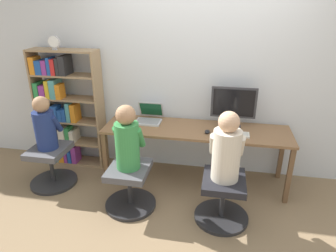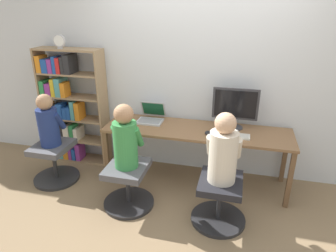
% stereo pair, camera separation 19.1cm
% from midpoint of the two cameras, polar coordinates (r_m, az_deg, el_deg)
% --- Properties ---
extents(ground_plane, '(14.00, 14.00, 0.00)m').
position_cam_midpoint_polar(ground_plane, '(3.61, 2.91, -12.77)').
color(ground_plane, '#846B4C').
extents(wall_back, '(10.00, 0.05, 2.60)m').
position_cam_midpoint_polar(wall_back, '(3.69, 4.78, 10.22)').
color(wall_back, silver).
rests_on(wall_back, ground_plane).
extents(desk, '(2.18, 0.60, 0.71)m').
position_cam_midpoint_polar(desk, '(3.55, 3.79, -1.50)').
color(desk, brown).
rests_on(desk, ground_plane).
extents(desktop_monitor, '(0.52, 0.21, 0.48)m').
position_cam_midpoint_polar(desktop_monitor, '(3.55, 10.84, 3.70)').
color(desktop_monitor, '#333338').
rests_on(desktop_monitor, desk).
extents(laptop, '(0.31, 0.33, 0.23)m').
position_cam_midpoint_polar(laptop, '(3.73, -5.08, 1.60)').
color(laptop, '#B7B7BC').
rests_on(laptop, desk).
extents(keyboard, '(0.40, 0.13, 0.03)m').
position_cam_midpoint_polar(keyboard, '(3.40, 10.38, -1.49)').
color(keyboard, silver).
rests_on(keyboard, desk).
extents(computer_mouse_by_keyboard, '(0.06, 0.09, 0.03)m').
position_cam_midpoint_polar(computer_mouse_by_keyboard, '(3.41, 5.90, -1.10)').
color(computer_mouse_by_keyboard, black).
rests_on(computer_mouse_by_keyboard, desk).
extents(office_chair_left, '(0.56, 0.56, 0.49)m').
position_cam_midpoint_polar(office_chair_left, '(3.14, 8.60, -13.36)').
color(office_chair_left, '#262628').
rests_on(office_chair_left, ground_plane).
extents(office_chair_right, '(0.56, 0.56, 0.49)m').
position_cam_midpoint_polar(office_chair_right, '(3.32, -8.97, -11.20)').
color(office_chair_right, '#262628').
rests_on(office_chair_right, ground_plane).
extents(person_at_monitor, '(0.33, 0.31, 0.70)m').
position_cam_midpoint_polar(person_at_monitor, '(2.86, 9.25, -4.43)').
color(person_at_monitor, beige).
rests_on(person_at_monitor, office_chair_left).
extents(person_at_laptop, '(0.30, 0.29, 0.68)m').
position_cam_midpoint_polar(person_at_laptop, '(3.05, -9.56, -2.58)').
color(person_at_laptop, '#388C47').
rests_on(person_at_laptop, office_chair_right).
extents(bookshelf, '(0.88, 0.26, 1.55)m').
position_cam_midpoint_polar(bookshelf, '(4.21, -20.73, 2.79)').
color(bookshelf, '#997A56').
rests_on(bookshelf, ground_plane).
extents(desk_clock, '(0.15, 0.03, 0.17)m').
position_cam_midpoint_polar(desk_clock, '(3.95, -22.27, 14.57)').
color(desk_clock, '#B2B2B7').
rests_on(desk_clock, bookshelf).
extents(office_chair_side, '(0.56, 0.56, 0.49)m').
position_cam_midpoint_polar(office_chair_side, '(3.96, -22.64, -6.85)').
color(office_chair_side, '#262628').
rests_on(office_chair_side, ground_plane).
extents(person_near_shelf, '(0.29, 0.28, 0.63)m').
position_cam_midpoint_polar(person_near_shelf, '(3.75, -23.80, 0.16)').
color(person_near_shelf, navy).
rests_on(person_near_shelf, office_chair_side).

